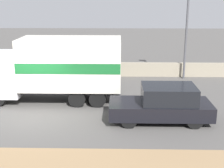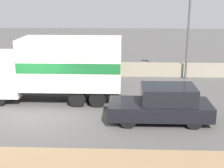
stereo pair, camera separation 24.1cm
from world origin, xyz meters
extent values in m
plane|color=#514F4C|center=(0.00, 0.00, 0.00)|extent=(80.00, 80.00, 0.00)
cube|color=gray|center=(0.00, 7.61, 0.47)|extent=(60.00, 0.35, 0.93)
cylinder|color=#4C4C51|center=(8.21, 7.05, 2.87)|extent=(0.14, 0.14, 5.75)
cube|color=silver|center=(-2.21, 2.28, 1.47)|extent=(2.17, 2.18, 2.18)
cube|color=#2D2D33|center=(1.42, 2.28, 0.63)|extent=(5.09, 1.27, 0.25)
cube|color=silver|center=(1.42, 2.28, 2.03)|extent=(5.09, 2.31, 2.56)
cube|color=#19662D|center=(1.42, 2.28, 1.99)|extent=(5.06, 2.33, 0.51)
cylinder|color=black|center=(-2.21, 3.21, 0.42)|extent=(0.84, 0.28, 0.84)
cylinder|color=black|center=(2.82, 1.36, 0.42)|extent=(0.84, 0.28, 0.84)
cylinder|color=black|center=(2.82, 3.21, 0.42)|extent=(0.84, 0.28, 0.84)
cylinder|color=black|center=(1.80, 1.36, 0.42)|extent=(0.84, 0.28, 0.84)
cylinder|color=black|center=(1.80, 3.21, 0.42)|extent=(0.84, 0.28, 0.84)
cube|color=black|center=(5.68, -0.38, 0.57)|extent=(4.44, 1.82, 0.63)
cube|color=black|center=(6.04, -0.38, 1.25)|extent=(2.31, 1.68, 0.74)
cylinder|color=black|center=(4.31, -1.18, 0.34)|extent=(0.68, 0.20, 0.68)
cylinder|color=black|center=(4.31, 0.41, 0.34)|extent=(0.68, 0.20, 0.68)
cylinder|color=black|center=(7.06, -1.18, 0.34)|extent=(0.68, 0.20, 0.68)
cylinder|color=black|center=(7.06, 0.41, 0.34)|extent=(0.68, 0.20, 0.68)
camera|label=1|loc=(3.88, -13.29, 5.37)|focal=50.00mm
camera|label=2|loc=(4.12, -13.29, 5.37)|focal=50.00mm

